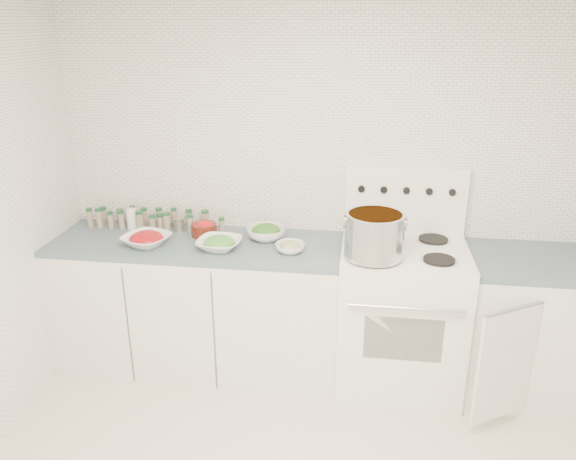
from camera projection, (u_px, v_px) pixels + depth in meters
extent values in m
cube|color=white|center=(331.00, 180.00, 3.63)|extent=(3.50, 0.02, 2.50)
cube|color=white|center=(200.00, 307.00, 3.73)|extent=(1.85, 0.62, 0.86)
cube|color=#48636C|center=(197.00, 244.00, 3.57)|extent=(1.85, 0.62, 0.03)
cube|color=white|center=(400.00, 318.00, 3.54)|extent=(0.76, 0.65, 0.92)
cube|color=black|center=(403.00, 339.00, 3.23)|extent=(0.45, 0.01, 0.28)
cylinder|color=silver|center=(406.00, 309.00, 3.12)|extent=(0.65, 0.02, 0.02)
cube|color=white|center=(405.00, 250.00, 3.38)|extent=(0.76, 0.65, 0.01)
cube|color=white|center=(405.00, 200.00, 3.57)|extent=(0.76, 0.06, 0.43)
cylinder|color=silver|center=(375.00, 257.00, 3.25)|extent=(0.21, 0.21, 0.01)
cylinder|color=black|center=(376.00, 256.00, 3.25)|extent=(0.18, 0.18, 0.01)
cylinder|color=silver|center=(439.00, 260.00, 3.20)|extent=(0.21, 0.21, 0.01)
cylinder|color=black|center=(439.00, 259.00, 3.20)|extent=(0.18, 0.18, 0.01)
cylinder|color=silver|center=(375.00, 237.00, 3.54)|extent=(0.21, 0.21, 0.01)
cylinder|color=black|center=(375.00, 236.00, 3.54)|extent=(0.18, 0.18, 0.01)
cylinder|color=silver|center=(433.00, 240.00, 3.50)|extent=(0.21, 0.21, 0.01)
cylinder|color=black|center=(433.00, 239.00, 3.50)|extent=(0.18, 0.18, 0.01)
cylinder|color=black|center=(361.00, 189.00, 3.55)|extent=(0.04, 0.02, 0.04)
cylinder|color=black|center=(384.00, 190.00, 3.53)|extent=(0.04, 0.02, 0.04)
cylinder|color=black|center=(406.00, 190.00, 3.51)|extent=(0.04, 0.02, 0.04)
cylinder|color=black|center=(429.00, 191.00, 3.50)|extent=(0.04, 0.02, 0.04)
cylinder|color=black|center=(452.00, 192.00, 3.48)|extent=(0.04, 0.02, 0.04)
cube|color=white|center=(535.00, 329.00, 3.46)|extent=(0.89, 0.62, 0.86)
cube|color=#48636C|center=(547.00, 263.00, 3.30)|extent=(0.89, 0.62, 0.03)
cube|color=white|center=(505.00, 365.00, 3.11)|extent=(0.35, 0.23, 0.70)
cylinder|color=silver|center=(374.00, 235.00, 3.19)|extent=(0.34, 0.34, 0.26)
cylinder|color=orange|center=(375.00, 216.00, 3.15)|extent=(0.30, 0.30, 0.03)
torus|color=silver|center=(344.00, 221.00, 3.18)|extent=(0.01, 0.08, 0.08)
torus|color=silver|center=(406.00, 224.00, 3.14)|extent=(0.01, 0.08, 0.08)
imported|color=white|center=(146.00, 240.00, 3.50)|extent=(0.35, 0.35, 0.07)
ellipsoid|color=#A60E18|center=(146.00, 238.00, 3.49)|extent=(0.20, 0.20, 0.09)
imported|color=white|center=(219.00, 244.00, 3.44)|extent=(0.29, 0.29, 0.07)
ellipsoid|color=#308E2E|center=(219.00, 242.00, 3.43)|extent=(0.19, 0.19, 0.09)
imported|color=white|center=(266.00, 233.00, 3.60)|extent=(0.31, 0.31, 0.08)
ellipsoid|color=#2A5718|center=(266.00, 230.00, 3.59)|extent=(0.18, 0.18, 0.08)
imported|color=white|center=(290.00, 248.00, 3.40)|extent=(0.24, 0.24, 0.06)
ellipsoid|color=#354E1F|center=(290.00, 245.00, 3.39)|extent=(0.13, 0.13, 0.06)
cylinder|color=#51190E|center=(204.00, 230.00, 3.65)|extent=(0.16, 0.16, 0.08)
ellipsoid|color=red|center=(204.00, 225.00, 3.64)|extent=(0.12, 0.12, 0.06)
cylinder|color=white|center=(132.00, 219.00, 3.76)|extent=(0.08, 0.08, 0.14)
cylinder|color=gray|center=(179.00, 225.00, 3.73)|extent=(0.07, 0.07, 0.09)
cylinder|color=gray|center=(104.00, 216.00, 3.88)|extent=(0.04, 0.04, 0.09)
cylinder|color=#154B29|center=(103.00, 209.00, 3.86)|extent=(0.04, 0.04, 0.02)
cylinder|color=gray|center=(121.00, 218.00, 3.86)|extent=(0.04, 0.04, 0.09)
cylinder|color=#154B29|center=(120.00, 211.00, 3.84)|extent=(0.04, 0.04, 0.02)
cylinder|color=gray|center=(133.00, 216.00, 3.85)|extent=(0.04, 0.04, 0.11)
cylinder|color=#154B29|center=(132.00, 207.00, 3.83)|extent=(0.04, 0.04, 0.02)
cylinder|color=gray|center=(145.00, 218.00, 3.84)|extent=(0.04, 0.04, 0.10)
cylinder|color=#154B29|center=(144.00, 209.00, 3.81)|extent=(0.04, 0.04, 0.02)
cylinder|color=gray|center=(160.00, 218.00, 3.81)|extent=(0.04, 0.04, 0.11)
cylinder|color=#154B29|center=(159.00, 209.00, 3.78)|extent=(0.04, 0.04, 0.02)
cylinder|color=gray|center=(174.00, 218.00, 3.82)|extent=(0.04, 0.04, 0.11)
cylinder|color=#154B29|center=(174.00, 209.00, 3.79)|extent=(0.04, 0.04, 0.02)
cylinder|color=gray|center=(189.00, 220.00, 3.79)|extent=(0.04, 0.04, 0.11)
cylinder|color=#154B29|center=(189.00, 211.00, 3.77)|extent=(0.04, 0.04, 0.02)
cylinder|color=gray|center=(205.00, 220.00, 3.78)|extent=(0.05, 0.05, 0.11)
cylinder|color=#154B29|center=(205.00, 212.00, 3.76)|extent=(0.05, 0.05, 0.02)
cylinder|color=gray|center=(99.00, 219.00, 3.78)|extent=(0.04, 0.04, 0.12)
cylinder|color=#154B29|center=(98.00, 210.00, 3.76)|extent=(0.04, 0.04, 0.02)
cylinder|color=gray|center=(111.00, 222.00, 3.77)|extent=(0.04, 0.04, 0.10)
cylinder|color=#154B29|center=(110.00, 213.00, 3.75)|extent=(0.04, 0.04, 0.02)
cylinder|color=gray|center=(140.00, 222.00, 3.74)|extent=(0.05, 0.05, 0.11)
cylinder|color=#154B29|center=(139.00, 213.00, 3.72)|extent=(0.05, 0.05, 0.02)
cylinder|color=gray|center=(153.00, 224.00, 3.73)|extent=(0.04, 0.04, 0.09)
cylinder|color=#154B29|center=(152.00, 216.00, 3.71)|extent=(0.04, 0.04, 0.02)
cylinder|color=gray|center=(161.00, 223.00, 3.74)|extent=(0.04, 0.04, 0.10)
cylinder|color=#154B29|center=(160.00, 215.00, 3.72)|extent=(0.04, 0.04, 0.02)
cylinder|color=gray|center=(167.00, 223.00, 3.71)|extent=(0.04, 0.04, 0.12)
cylinder|color=#154B29|center=(166.00, 214.00, 3.69)|extent=(0.05, 0.05, 0.02)
cylinder|color=gray|center=(190.00, 225.00, 3.70)|extent=(0.04, 0.04, 0.11)
cylinder|color=#154B29|center=(190.00, 216.00, 3.68)|extent=(0.04, 0.04, 0.02)
cylinder|color=gray|center=(222.00, 227.00, 3.69)|extent=(0.04, 0.04, 0.09)
cylinder|color=#154B29|center=(221.00, 219.00, 3.67)|extent=(0.04, 0.04, 0.02)
cylinder|color=gray|center=(90.00, 219.00, 3.80)|extent=(0.04, 0.04, 0.11)
cylinder|color=#154B29|center=(89.00, 210.00, 3.77)|extent=(0.04, 0.04, 0.02)
cylinder|color=gray|center=(122.00, 221.00, 3.76)|extent=(0.04, 0.04, 0.11)
cylinder|color=#154B29|center=(121.00, 212.00, 3.74)|extent=(0.04, 0.04, 0.02)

